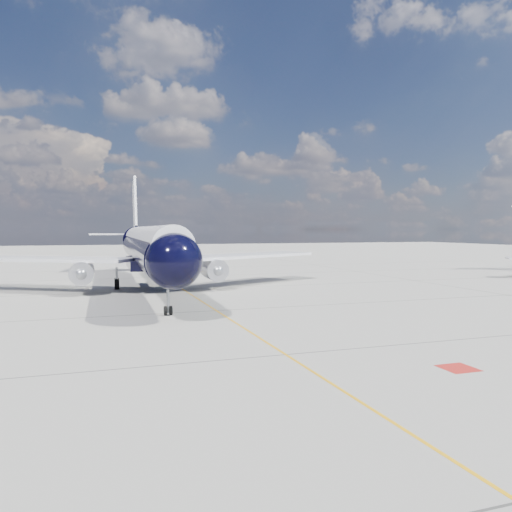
{
  "coord_description": "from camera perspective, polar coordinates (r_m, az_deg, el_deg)",
  "views": [
    {
      "loc": [
        -9.76,
        -29.06,
        6.59
      ],
      "look_at": [
        5.69,
        16.78,
        4.0
      ],
      "focal_mm": 35.0,
      "sensor_mm": 36.0,
      "label": 1
    }
  ],
  "objects": [
    {
      "name": "ground",
      "position": [
        60.22,
        -9.2,
        -3.26
      ],
      "size": [
        320.0,
        320.0,
        0.0
      ],
      "primitive_type": "plane",
      "color": "gray",
      "rests_on": "ground"
    },
    {
      "name": "taxiway_centerline",
      "position": [
        55.32,
        -8.35,
        -3.8
      ],
      "size": [
        0.16,
        160.0,
        0.01
      ],
      "primitive_type": "cube",
      "color": "orange",
      "rests_on": "ground"
    },
    {
      "name": "red_marking",
      "position": [
        26.09,
        22.1,
        -11.79
      ],
      "size": [
        1.6,
        1.6,
        0.01
      ],
      "primitive_type": "cube",
      "color": "maroon",
      "rests_on": "ground"
    },
    {
      "name": "main_airliner",
      "position": [
        57.08,
        -12.32,
        0.99
      ],
      "size": [
        42.08,
        51.17,
        14.79
      ],
      "rotation": [
        0.0,
        0.0,
        -0.03
      ],
      "color": "black",
      "rests_on": "ground"
    }
  ]
}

